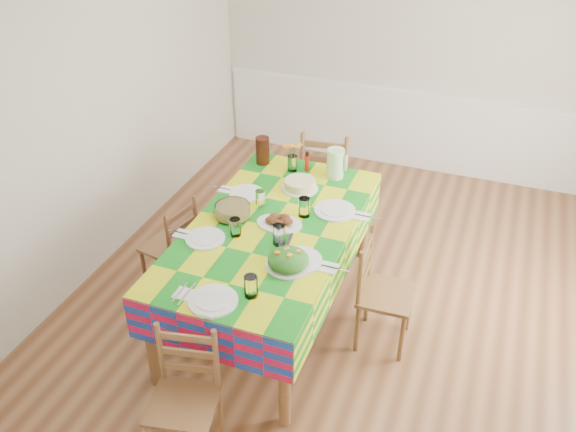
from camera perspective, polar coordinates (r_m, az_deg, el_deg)
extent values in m
cube|color=brown|center=(5.32, 5.77, -7.47)|extent=(4.50, 5.00, 0.04)
cube|color=beige|center=(6.86, 12.39, 14.72)|extent=(4.50, 0.04, 2.70)
cube|color=beige|center=(2.69, -8.11, -18.03)|extent=(4.50, 0.04, 2.70)
cube|color=beige|center=(5.49, -17.09, 9.37)|extent=(0.04, 5.00, 2.70)
cube|color=white|center=(6.96, 11.87, 11.09)|extent=(4.41, 0.06, 0.04)
cube|color=white|center=(7.15, 11.48, 7.80)|extent=(4.41, 0.03, 0.90)
cylinder|color=brown|center=(4.40, -12.73, -11.43)|extent=(0.08, 0.08, 0.81)
cylinder|color=brown|center=(4.05, -0.31, -15.21)|extent=(0.08, 0.08, 0.81)
cylinder|color=brown|center=(5.78, -2.37, 1.53)|extent=(0.08, 0.08, 0.81)
cylinder|color=brown|center=(5.53, 7.17, -0.39)|extent=(0.08, 0.08, 0.81)
cube|color=brown|center=(4.62, -1.61, -1.24)|extent=(1.13, 2.14, 0.04)
cube|color=#B10F34|center=(4.60, -1.62, -0.99)|extent=(1.17, 2.19, 0.01)
cube|color=#B10F34|center=(4.92, -7.94, -1.30)|extent=(0.01, 2.19, 0.34)
cube|color=#B10F34|center=(4.55, 5.29, -4.26)|extent=(0.01, 2.19, 0.34)
cube|color=#B10F34|center=(3.95, -7.68, -11.44)|extent=(1.17, 0.01, 0.34)
cube|color=#B10F34|center=(5.57, 2.65, 3.44)|extent=(1.17, 0.01, 0.34)
cylinder|color=white|center=(3.94, -7.02, -7.89)|extent=(0.32, 0.32, 0.02)
cylinder|color=white|center=(3.93, -7.03, -7.76)|extent=(0.23, 0.23, 0.01)
cylinder|color=white|center=(3.92, -3.50, -6.58)|extent=(0.09, 0.09, 0.15)
cube|color=white|center=(4.03, -9.75, -7.18)|extent=(0.12, 0.12, 0.01)
cube|color=silver|center=(4.03, -10.05, -7.03)|extent=(0.01, 0.20, 0.00)
cube|color=silver|center=(4.01, -9.46, -7.20)|extent=(0.01, 0.24, 0.00)
cylinder|color=white|center=(4.49, -7.75, -2.11)|extent=(0.29, 0.29, 0.02)
cylinder|color=white|center=(4.49, -7.76, -1.99)|extent=(0.21, 0.21, 0.01)
cylinder|color=white|center=(4.48, -4.96, -1.05)|extent=(0.08, 0.08, 0.14)
cube|color=white|center=(4.58, -9.91, -1.64)|extent=(0.11, 0.11, 0.01)
cube|color=silver|center=(4.58, -10.15, -1.53)|extent=(0.18, 0.01, 0.00)
cube|color=silver|center=(4.57, -9.68, -1.64)|extent=(0.22, 0.01, 0.00)
cylinder|color=white|center=(5.00, -3.92, 2.14)|extent=(0.28, 0.28, 0.01)
cylinder|color=white|center=(5.00, -3.92, 2.24)|extent=(0.20, 0.20, 0.01)
cylinder|color=white|center=(4.81, -2.61, 1.65)|extent=(0.08, 0.08, 0.14)
cube|color=white|center=(5.08, -5.87, 2.48)|extent=(0.11, 0.11, 0.01)
cube|color=silver|center=(5.08, -6.09, 2.57)|extent=(0.18, 0.01, 0.00)
cube|color=silver|center=(5.07, -5.66, 2.49)|extent=(0.21, 0.01, 0.00)
cylinder|color=white|center=(4.24, 1.03, -4.16)|extent=(0.33, 0.33, 0.02)
cylinder|color=white|center=(4.23, 1.03, -4.03)|extent=(0.23, 0.23, 0.01)
cylinder|color=white|center=(4.37, -0.85, -1.78)|extent=(0.09, 0.09, 0.16)
cube|color=white|center=(4.19, 3.84, -4.84)|extent=(0.12, 0.12, 0.01)
cube|color=silver|center=(4.19, 3.53, -4.71)|extent=(0.21, 0.01, 0.00)
cube|color=silver|center=(4.18, 4.16, -4.85)|extent=(0.24, 0.01, 0.00)
cylinder|color=white|center=(4.78, 4.40, 0.52)|extent=(0.33, 0.33, 0.02)
cylinder|color=white|center=(4.77, 4.41, 0.65)|extent=(0.23, 0.23, 0.01)
cylinder|color=white|center=(4.68, 1.52, 0.83)|extent=(0.09, 0.09, 0.16)
cube|color=white|center=(4.74, 6.91, -0.03)|extent=(0.12, 0.12, 0.01)
cube|color=silver|center=(4.74, 6.63, 0.09)|extent=(0.20, 0.01, 0.00)
cube|color=silver|center=(4.73, 7.19, -0.02)|extent=(0.24, 0.01, 0.00)
ellipsoid|color=white|center=(4.61, -0.81, -0.73)|extent=(0.36, 0.26, 0.02)
ellipsoid|color=black|center=(4.57, -0.08, -0.53)|extent=(0.09, 0.08, 0.05)
ellipsoid|color=black|center=(4.62, -0.36, -0.15)|extent=(0.09, 0.08, 0.05)
ellipsoid|color=black|center=(4.63, -1.21, -0.06)|extent=(0.09, 0.08, 0.05)
ellipsoid|color=black|center=(4.59, -1.57, -0.37)|extent=(0.09, 0.08, 0.05)
ellipsoid|color=black|center=(4.55, -0.97, -0.69)|extent=(0.09, 0.08, 0.05)
cylinder|color=white|center=(4.20, 0.02, -4.63)|extent=(0.32, 0.32, 0.01)
ellipsoid|color=#184F13|center=(4.16, 0.02, -4.09)|extent=(0.28, 0.28, 0.13)
cube|color=orange|center=(4.12, -0.96, -3.45)|extent=(0.04, 0.03, 0.01)
cube|color=orange|center=(4.16, -0.09, -3.09)|extent=(0.05, 0.04, 0.01)
cube|color=orange|center=(4.10, 0.14, -3.70)|extent=(0.03, 0.04, 0.01)
cube|color=orange|center=(4.13, 1.00, -3.33)|extent=(0.04, 0.05, 0.01)
cylinder|color=white|center=(4.71, -5.20, 0.50)|extent=(0.28, 0.28, 0.10)
cylinder|color=tan|center=(4.71, -5.20, 0.49)|extent=(0.25, 0.25, 0.08)
cylinder|color=white|center=(5.06, 1.13, 2.61)|extent=(0.30, 0.30, 0.01)
cylinder|color=tan|center=(5.04, 1.13, 3.02)|extent=(0.26, 0.26, 0.07)
cube|color=black|center=(4.44, -0.72, -2.23)|extent=(0.15, 0.35, 0.01)
cube|color=black|center=(4.44, 0.13, -2.22)|extent=(0.07, 0.37, 0.01)
cylinder|color=white|center=(5.31, 0.41, 4.96)|extent=(0.08, 0.08, 0.14)
cylinder|color=#337E2A|center=(5.29, 0.17, 5.48)|extent=(0.01, 0.01, 0.20)
ellipsoid|color=orange|center=(5.26, -0.20, 6.56)|extent=(0.07, 0.07, 0.02)
cylinder|color=#337E2A|center=(5.29, 0.64, 5.46)|extent=(0.01, 0.01, 0.20)
ellipsoid|color=orange|center=(5.24, 0.99, 6.69)|extent=(0.07, 0.07, 0.02)
cylinder|color=#337E2A|center=(5.27, 0.34, 5.35)|extent=(0.01, 0.01, 0.20)
ellipsoid|color=orange|center=(5.18, 0.24, 6.60)|extent=(0.07, 0.07, 0.02)
cylinder|color=red|center=(5.31, 1.79, 5.15)|extent=(0.04, 0.04, 0.18)
cylinder|color=#BBEFA8|center=(5.20, 4.47, 4.94)|extent=(0.15, 0.15, 0.26)
cylinder|color=black|center=(5.41, -2.39, 6.15)|extent=(0.12, 0.12, 0.25)
cube|color=white|center=(3.83, -7.61, -9.23)|extent=(0.10, 0.03, 0.02)
cylinder|color=brown|center=(4.24, -11.13, -16.93)|extent=(0.04, 0.04, 0.44)
cylinder|color=brown|center=(4.16, -6.34, -17.74)|extent=(0.04, 0.04, 0.44)
cube|color=brown|center=(3.92, -9.78, -16.97)|extent=(0.48, 0.46, 0.03)
cylinder|color=brown|center=(3.91, -11.81, -12.44)|extent=(0.04, 0.04, 0.49)
cylinder|color=brown|center=(3.82, -6.73, -13.23)|extent=(0.04, 0.04, 0.49)
cube|color=brown|center=(3.93, -9.18, -13.83)|extent=(0.35, 0.09, 0.05)
cube|color=brown|center=(3.84, -9.35, -12.54)|extent=(0.35, 0.09, 0.05)
cube|color=brown|center=(3.75, -9.52, -11.18)|extent=(0.35, 0.09, 0.05)
cylinder|color=brown|center=(6.20, 5.72, 2.09)|extent=(0.04, 0.04, 0.50)
cylinder|color=brown|center=(6.25, 2.07, 2.54)|extent=(0.04, 0.04, 0.50)
cylinder|color=brown|center=(5.88, 5.16, 0.23)|extent=(0.04, 0.04, 0.50)
cylinder|color=brown|center=(5.94, 1.32, 0.73)|extent=(0.04, 0.04, 0.50)
cube|color=brown|center=(5.93, 3.65, 3.64)|extent=(0.52, 0.50, 0.03)
cylinder|color=brown|center=(5.60, 5.40, 4.75)|extent=(0.04, 0.04, 0.56)
cylinder|color=brown|center=(5.66, 1.36, 5.22)|extent=(0.04, 0.04, 0.56)
cube|color=brown|center=(5.68, 3.34, 3.99)|extent=(0.40, 0.07, 0.06)
cube|color=brown|center=(5.61, 3.38, 5.29)|extent=(0.40, 0.07, 0.06)
cube|color=brown|center=(5.54, 3.43, 6.62)|extent=(0.40, 0.07, 0.06)
cylinder|color=brown|center=(5.52, -10.88, -3.23)|extent=(0.03, 0.03, 0.42)
cylinder|color=brown|center=(5.34, -13.28, -5.03)|extent=(0.03, 0.03, 0.42)
cylinder|color=brown|center=(5.34, -8.30, -4.33)|extent=(0.03, 0.03, 0.42)
cylinder|color=brown|center=(5.15, -10.69, -6.25)|extent=(0.03, 0.03, 0.42)
cube|color=brown|center=(5.20, -11.04, -2.71)|extent=(0.45, 0.46, 0.03)
cylinder|color=brown|center=(5.08, -8.62, -0.35)|extent=(0.03, 0.03, 0.47)
cylinder|color=brown|center=(4.88, -11.14, -2.21)|extent=(0.03, 0.03, 0.47)
cube|color=brown|center=(5.03, -9.75, -2.15)|extent=(0.09, 0.34, 0.05)
cube|color=brown|center=(4.96, -9.88, -1.00)|extent=(0.09, 0.34, 0.05)
cube|color=brown|center=(4.89, -10.02, 0.19)|extent=(0.09, 0.34, 0.05)
cylinder|color=brown|center=(4.65, 10.59, -11.23)|extent=(0.04, 0.04, 0.44)
cylinder|color=brown|center=(4.91, 11.28, -8.45)|extent=(0.04, 0.04, 0.44)
cylinder|color=brown|center=(4.68, 6.49, -10.44)|extent=(0.04, 0.04, 0.44)
cylinder|color=brown|center=(4.94, 7.42, -7.72)|extent=(0.04, 0.04, 0.44)
cube|color=brown|center=(4.64, 9.20, -7.27)|extent=(0.41, 0.43, 0.03)
cylinder|color=brown|center=(4.37, 6.74, -5.96)|extent=(0.04, 0.04, 0.49)
cylinder|color=brown|center=(4.65, 7.71, -3.33)|extent=(0.04, 0.04, 0.49)
cube|color=brown|center=(4.57, 7.16, -5.58)|extent=(0.03, 0.36, 0.05)
cube|color=brown|center=(4.49, 7.27, -4.30)|extent=(0.03, 0.36, 0.05)
cube|color=brown|center=(4.42, 7.38, -2.98)|extent=(0.03, 0.36, 0.05)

